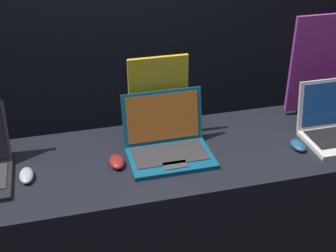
{
  "coord_description": "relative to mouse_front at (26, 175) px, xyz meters",
  "views": [
    {
      "loc": [
        -0.44,
        -1.43,
        2.15
      ],
      "look_at": [
        0.01,
        0.32,
        1.12
      ],
      "focal_mm": 50.0,
      "sensor_mm": 36.0,
      "label": 1
    }
  ],
  "objects": [
    {
      "name": "promo_stand_back",
      "position": [
        1.49,
        0.25,
        0.24
      ],
      "size": [
        0.33,
        0.07,
        0.53
      ],
      "color": "black",
      "rests_on": "display_counter"
    },
    {
      "name": "promo_stand_middle",
      "position": [
        0.63,
        0.21,
        0.18
      ],
      "size": [
        0.28,
        0.07,
        0.41
      ],
      "color": "black",
      "rests_on": "display_counter"
    },
    {
      "name": "mouse_front",
      "position": [
        0.0,
        0.0,
        0.0
      ],
      "size": [
        0.06,
        0.12,
        0.03
      ],
      "color": "#B2B2B7",
      "rests_on": "display_counter"
    },
    {
      "name": "laptop_middle",
      "position": [
        0.63,
        0.04,
        0.05
      ],
      "size": [
        0.38,
        0.31,
        0.27
      ],
      "color": "#0F5170",
      "rests_on": "display_counter"
    },
    {
      "name": "mouse_middle",
      "position": [
        0.39,
        0.0,
        0.0
      ],
      "size": [
        0.07,
        0.11,
        0.04
      ],
      "color": "maroon",
      "rests_on": "display_counter"
    },
    {
      "name": "display_counter",
      "position": [
        0.62,
        0.03,
        -0.5
      ],
      "size": [
        2.21,
        0.64,
        0.97
      ],
      "color": "black",
      "rests_on": "ground_plane"
    },
    {
      "name": "mouse_back",
      "position": [
        1.23,
        -0.07,
        -0.0
      ],
      "size": [
        0.06,
        0.1,
        0.03
      ],
      "color": "navy",
      "rests_on": "display_counter"
    }
  ]
}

